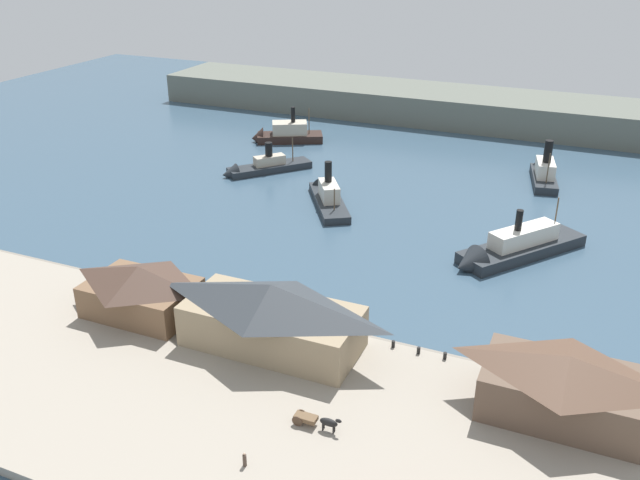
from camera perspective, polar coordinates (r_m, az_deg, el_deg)
The scene contains 17 objects.
ground_plane at distance 95.41m, azimuth -1.90°, elevation -6.05°, with size 320.00×320.00×0.00m, color #385166.
quay_promenade at distance 79.28m, azimuth -8.84°, elevation -13.18°, with size 110.00×36.00×1.20m, color #9E9384.
seawall_edge at distance 92.39m, azimuth -2.85°, elevation -6.84°, with size 110.00×0.80×1.00m, color gray.
ferry_shed_west_terminal at distance 94.25m, azimuth -14.94°, elevation -4.05°, with size 14.70×10.13×7.04m.
ferry_shed_customs_shed at distance 83.98m, azimuth -4.10°, elevation -6.34°, with size 22.42×10.37×8.68m.
ferry_shed_central_terminal at distance 77.66m, azimuth 20.03°, elevation -11.48°, with size 17.41×10.40×7.47m.
horse_cart at distance 73.26m, azimuth -0.36°, elevation -14.99°, with size 5.40×1.31×1.87m.
pedestrian_near_west_shed at distance 69.59m, azimuth -6.40°, elevation -18.01°, with size 0.40×0.40×1.60m.
mooring_post_west at distance 85.19m, azimuth 8.35°, elevation -9.24°, with size 0.44×0.44×0.90m, color black.
mooring_post_east at distance 85.98m, azimuth 6.23°, elevation -8.75°, with size 0.44×0.44×0.90m, color black.
mooring_post_center_east at distance 84.76m, azimuth 10.54°, elevation -9.62°, with size 0.44×0.44×0.90m, color black.
ferry_approaching_east at distance 151.06m, azimuth 18.42°, elevation 5.48°, with size 7.57×17.71×10.67m.
ferry_outer_harbor at distance 132.35m, azimuth 0.59°, elevation 3.88°, with size 15.28×20.31×10.16m.
ferry_moored_west at distance 113.64m, azimuth 15.75°, elevation -0.78°, with size 20.01×24.10×10.53m.
ferry_departing_north at distance 171.13m, azimuth -3.16°, elevation 8.91°, with size 18.35×13.21×10.51m.
ferry_approaching_west at distance 149.01m, azimuth -5.12°, elevation 6.13°, with size 16.59×18.30×8.22m.
far_headland at distance 192.45m, azimuth 12.36°, elevation 10.88°, with size 180.00×24.00×8.00m, color #60665B.
Camera 1 is at (35.24, -73.70, 49.28)m, focal length 37.78 mm.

